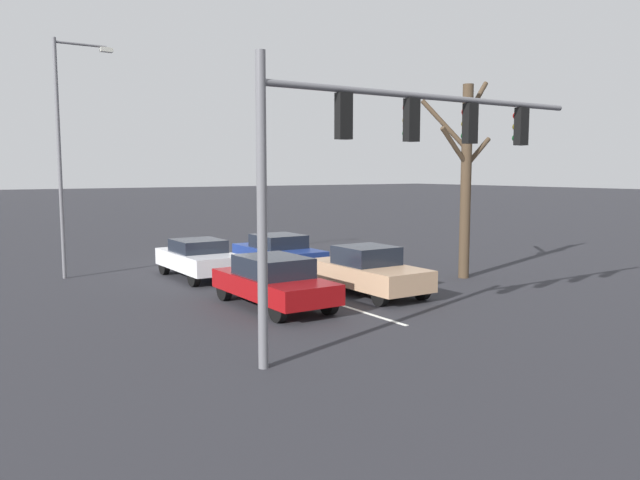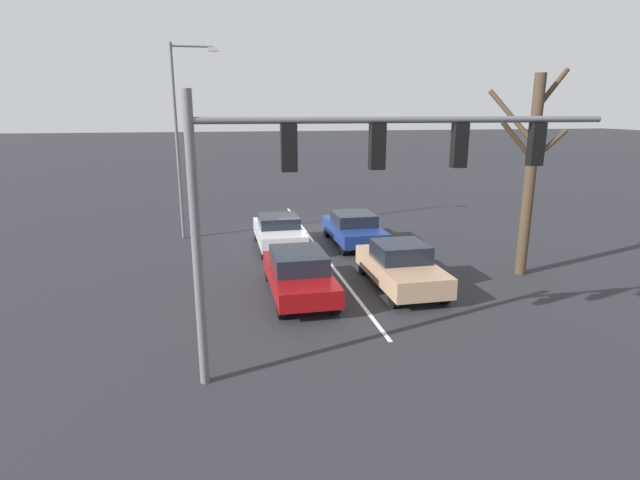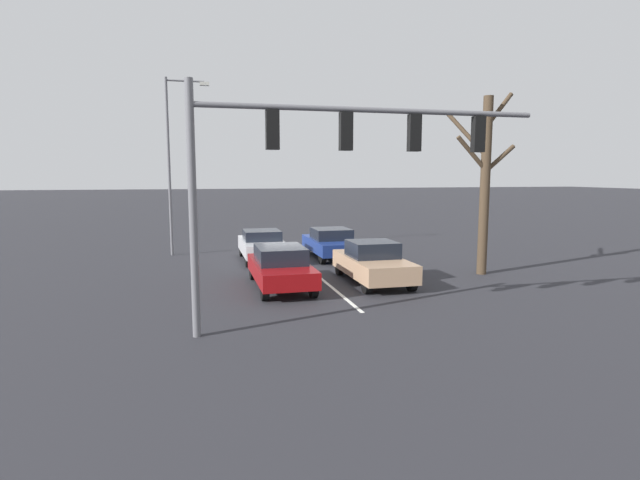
% 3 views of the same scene
% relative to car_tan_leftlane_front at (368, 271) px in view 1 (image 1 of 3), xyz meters
% --- Properties ---
extents(ground_plane, '(240.00, 240.00, 0.00)m').
position_rel_car_tan_leftlane_front_xyz_m(ground_plane, '(1.69, -8.39, -0.74)').
color(ground_plane, '#28282D').
extents(lane_stripe_left_divider, '(0.12, 18.23, 0.01)m').
position_rel_car_tan_leftlane_front_xyz_m(lane_stripe_left_divider, '(1.69, -5.28, -0.74)').
color(lane_stripe_left_divider, silver).
rests_on(lane_stripe_left_divider, ground_plane).
extents(car_tan_leftlane_front, '(1.87, 4.35, 1.52)m').
position_rel_car_tan_leftlane_front_xyz_m(car_tan_leftlane_front, '(0.00, 0.00, 0.00)').
color(car_tan_leftlane_front, tan).
rests_on(car_tan_leftlane_front, ground_plane).
extents(car_maroon_midlane_front, '(1.84, 4.50, 1.47)m').
position_rel_car_tan_leftlane_front_xyz_m(car_maroon_midlane_front, '(3.45, 0.06, 0.02)').
color(car_maroon_midlane_front, maroon).
rests_on(car_maroon_midlane_front, ground_plane).
extents(car_white_midlane_second, '(1.86, 4.14, 1.41)m').
position_rel_car_tan_leftlane_front_xyz_m(car_white_midlane_second, '(3.34, -5.71, -0.00)').
color(car_white_midlane_second, silver).
rests_on(car_white_midlane_second, ground_plane).
extents(car_navy_leftlane_second, '(1.93, 4.33, 1.42)m').
position_rel_car_tan_leftlane_front_xyz_m(car_navy_leftlane_second, '(0.04, -5.67, -0.01)').
color(car_navy_leftlane_second, navy).
rests_on(car_navy_leftlane_second, ground_plane).
extents(traffic_signal_gantry, '(9.14, 0.37, 6.16)m').
position_rel_car_tan_leftlane_front_xyz_m(traffic_signal_gantry, '(3.13, 4.82, 3.79)').
color(traffic_signal_gantry, slate).
rests_on(traffic_signal_gantry, ground_plane).
extents(street_lamp_right_shoulder, '(2.08, 0.24, 8.55)m').
position_rel_car_tan_leftlane_front_xyz_m(street_lamp_right_shoulder, '(7.24, -8.36, 4.17)').
color(street_lamp_right_shoulder, slate).
rests_on(street_lamp_right_shoulder, ground_plane).
extents(bare_tree_near, '(2.67, 1.44, 7.15)m').
position_rel_car_tan_leftlane_front_xyz_m(bare_tree_near, '(-4.77, -0.49, 3.07)').
color(bare_tree_near, '#423323').
rests_on(bare_tree_near, ground_plane).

